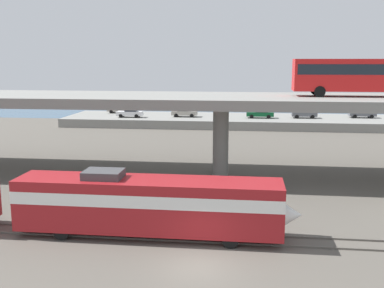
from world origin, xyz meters
name	(u,v)px	position (x,y,z in m)	size (l,w,h in m)	color
ground_plane	(199,267)	(0.00, 0.00, 0.00)	(260.00, 260.00, 0.00)	#565149
rail_strip_near	(204,242)	(0.00, 3.26, 0.06)	(110.00, 0.12, 0.12)	#59544C
rail_strip_far	(206,233)	(0.00, 4.74, 0.06)	(110.00, 0.12, 0.12)	#59544C
train_locomotive	(161,203)	(-2.76, 4.00, 2.19)	(17.79, 3.04, 4.18)	maroon
highway_overpass	(221,102)	(0.00, 20.00, 7.05)	(96.00, 10.74, 7.69)	gray
transit_bus_on_overpass	(361,74)	(12.64, 20.50, 9.75)	(12.00, 2.68, 3.40)	red
pier_parking_lot	(232,121)	(0.00, 55.00, 0.71)	(57.02, 12.98, 1.42)	gray
parked_car_0	(184,112)	(-8.18, 53.99, 2.19)	(4.33, 2.00, 1.50)	#9E998C
parked_car_1	(362,113)	(21.80, 56.21, 2.19)	(4.35, 1.86, 1.50)	#515459
parked_car_2	(260,113)	(4.70, 53.86, 2.19)	(4.51, 1.90, 1.50)	#0C4C26
parked_car_3	(130,113)	(-17.24, 52.17, 2.19)	(4.33, 1.90, 1.50)	silver
parked_car_4	(120,109)	(-20.78, 58.23, 2.19)	(4.51, 1.82, 1.50)	#9E998C
parked_car_5	(304,113)	(12.06, 54.73, 2.19)	(4.11, 1.95, 1.50)	#515459
harbor_water	(236,111)	(0.00, 78.00, 0.00)	(140.00, 36.00, 0.01)	#385B7A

